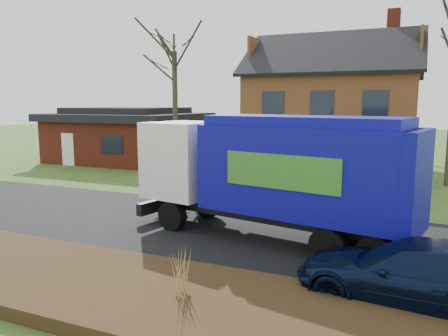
% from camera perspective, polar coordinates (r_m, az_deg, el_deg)
% --- Properties ---
extents(ground, '(120.00, 120.00, 0.00)m').
position_cam_1_polar(ground, '(14.57, -3.50, -7.67)').
color(ground, '#2D531B').
rests_on(ground, ground).
extents(road, '(80.00, 7.00, 0.02)m').
position_cam_1_polar(road, '(14.56, -3.50, -7.63)').
color(road, black).
rests_on(road, ground).
extents(mulch_verge, '(80.00, 3.50, 0.30)m').
position_cam_1_polar(mulch_verge, '(10.34, -17.30, -14.14)').
color(mulch_verge, '#311D10').
rests_on(mulch_verge, ground).
extents(main_house, '(12.95, 8.95, 9.26)m').
position_cam_1_polar(main_house, '(26.81, 13.07, 8.29)').
color(main_house, beige).
rests_on(main_house, ground).
extents(ranch_house, '(9.80, 8.20, 3.70)m').
position_cam_1_polar(ranch_house, '(31.46, -12.41, 4.29)').
color(ranch_house, maroon).
rests_on(ranch_house, ground).
extents(garbage_truck, '(8.91, 3.92, 3.70)m').
position_cam_1_polar(garbage_truck, '(12.82, 6.64, -0.19)').
color(garbage_truck, black).
rests_on(garbage_truck, ground).
extents(silver_sedan, '(5.27, 2.56, 1.66)m').
position_cam_1_polar(silver_sedan, '(19.29, -1.75, -1.08)').
color(silver_sedan, '#ABAEB3').
rests_on(silver_sedan, ground).
extents(navy_wagon, '(4.94, 2.43, 1.38)m').
position_cam_1_polar(navy_wagon, '(9.69, 23.83, -12.64)').
color(navy_wagon, black).
rests_on(navy_wagon, ground).
extents(tree_front_west, '(3.17, 3.17, 9.42)m').
position_cam_1_polar(tree_front_west, '(24.58, -6.55, 17.19)').
color(tree_front_west, '#3B3223').
rests_on(tree_front_west, ground).
extents(tree_back, '(3.22, 3.22, 10.19)m').
position_cam_1_polar(tree_back, '(36.16, 20.61, 15.11)').
color(tree_back, '#3B3223').
rests_on(tree_back, ground).
extents(grass_clump_mid, '(0.36, 0.30, 1.02)m').
position_cam_1_polar(grass_clump_mid, '(8.88, -5.84, -13.06)').
color(grass_clump_mid, '#A88D4A').
rests_on(grass_clump_mid, mulch_verge).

